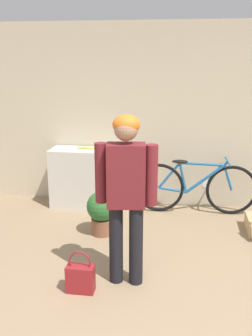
% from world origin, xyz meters
% --- Properties ---
extents(ground_plane, '(14.00, 14.00, 0.00)m').
position_xyz_m(ground_plane, '(0.00, 0.00, 0.00)').
color(ground_plane, '#937A5B').
extents(wall_back, '(8.00, 0.07, 2.60)m').
position_xyz_m(wall_back, '(0.00, 2.96, 1.30)').
color(wall_back, beige).
rests_on(wall_back, ground_plane).
extents(side_shelf, '(1.04, 0.44, 0.85)m').
position_xyz_m(side_shelf, '(-1.15, 2.69, 0.43)').
color(side_shelf, beige).
rests_on(side_shelf, ground_plane).
extents(person, '(0.58, 0.25, 1.64)m').
position_xyz_m(person, '(-0.28, 0.76, 0.99)').
color(person, black).
rests_on(person, ground_plane).
extents(bicycle, '(1.70, 0.46, 0.78)m').
position_xyz_m(bicycle, '(0.40, 2.65, 0.38)').
color(bicycle, black).
rests_on(bicycle, ground_plane).
extents(banana, '(0.36, 0.09, 0.04)m').
position_xyz_m(banana, '(-1.12, 2.72, 0.87)').
color(banana, '#EAD64C').
rests_on(banana, side_shelf).
extents(handbag, '(0.26, 0.13, 0.41)m').
position_xyz_m(handbag, '(-0.68, 0.52, 0.14)').
color(handbag, maroon).
rests_on(handbag, ground_plane).
extents(potted_plant, '(0.38, 0.38, 0.55)m').
position_xyz_m(potted_plant, '(-0.74, 1.78, 0.31)').
color(potted_plant, brown).
rests_on(potted_plant, ground_plane).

